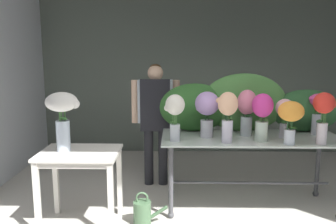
% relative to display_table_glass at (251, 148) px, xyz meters
% --- Properties ---
extents(ground_plane, '(8.51, 8.51, 0.00)m').
position_rel_display_table_glass_xyz_m(ground_plane, '(-0.50, 0.35, -0.68)').
color(ground_plane, beige).
extents(wall_back, '(5.35, 0.12, 2.80)m').
position_rel_display_table_glass_xyz_m(wall_back, '(-0.50, 2.28, 0.72)').
color(wall_back, slate).
rests_on(wall_back, ground).
extents(display_table_glass, '(1.96, 0.80, 0.82)m').
position_rel_display_table_glass_xyz_m(display_table_glass, '(0.00, 0.00, 0.00)').
color(display_table_glass, silver).
rests_on(display_table_glass, ground).
extents(side_table_white, '(0.77, 0.59, 0.77)m').
position_rel_display_table_glass_xyz_m(side_table_white, '(-1.77, -0.47, -0.01)').
color(side_table_white, silver).
rests_on(side_table_white, ground).
extents(florist, '(0.62, 0.24, 1.58)m').
position_rel_display_table_glass_xyz_m(florist, '(-1.09, 0.65, 0.30)').
color(florist, '#232328').
rests_on(florist, ground).
extents(foliage_backdrop, '(2.11, 0.32, 0.68)m').
position_rel_display_table_glass_xyz_m(foliage_backdrop, '(-0.02, 0.28, 0.42)').
color(foliage_backdrop, '#2D6028').
rests_on(foliage_backdrop, display_table_glass).
extents(vase_rosy_lilies, '(0.21, 0.21, 0.51)m').
position_rel_display_table_glass_xyz_m(vase_rosy_lilies, '(-0.05, 0.06, 0.43)').
color(vase_rosy_lilies, silver).
rests_on(vase_rosy_lilies, display_table_glass).
extents(vase_peach_dahlias, '(0.22, 0.21, 0.52)m').
position_rel_display_table_glass_xyz_m(vase_peach_dahlias, '(-0.31, -0.25, 0.45)').
color(vase_peach_dahlias, silver).
rests_on(vase_peach_dahlias, display_table_glass).
extents(vase_ivory_snapdragons, '(0.22, 0.20, 0.49)m').
position_rel_display_table_glass_xyz_m(vase_ivory_snapdragons, '(-0.84, -0.21, 0.44)').
color(vase_ivory_snapdragons, silver).
rests_on(vase_ivory_snapdragons, display_table_glass).
extents(vase_lilac_roses, '(0.26, 0.26, 0.50)m').
position_rel_display_table_glass_xyz_m(vase_lilac_roses, '(-0.49, -0.03, 0.44)').
color(vase_lilac_roses, silver).
rests_on(vase_lilac_roses, display_table_glass).
extents(vase_blush_ranunculus, '(0.19, 0.19, 0.43)m').
position_rel_display_table_glass_xyz_m(vase_blush_ranunculus, '(0.34, -0.04, 0.41)').
color(vase_blush_ranunculus, silver).
rests_on(vase_blush_ranunculus, display_table_glass).
extents(vase_scarlet_hydrangea, '(0.22, 0.21, 0.53)m').
position_rel_display_table_glass_xyz_m(vase_scarlet_hydrangea, '(0.64, -0.30, 0.47)').
color(vase_scarlet_hydrangea, silver).
rests_on(vase_scarlet_hydrangea, display_table_glass).
extents(vase_fuchsia_anemones, '(0.19, 0.17, 0.47)m').
position_rel_display_table_glass_xyz_m(vase_fuchsia_anemones, '(0.74, 0.11, 0.41)').
color(vase_fuchsia_anemones, silver).
rests_on(vase_fuchsia_anemones, display_table_glass).
extents(vase_magenta_carnations, '(0.22, 0.22, 0.50)m').
position_rel_display_table_glass_xyz_m(vase_magenta_carnations, '(0.06, -0.18, 0.42)').
color(vase_magenta_carnations, silver).
rests_on(vase_magenta_carnations, display_table_glass).
extents(vase_sunset_tulips, '(0.25, 0.25, 0.44)m').
position_rel_display_table_glass_xyz_m(vase_sunset_tulips, '(0.31, -0.31, 0.42)').
color(vase_sunset_tulips, silver).
rests_on(vase_sunset_tulips, display_table_glass).
extents(vase_white_roses_tall, '(0.33, 0.31, 0.58)m').
position_rel_display_table_glass_xyz_m(vase_white_roses_tall, '(-1.92, -0.47, 0.48)').
color(vase_white_roses_tall, silver).
rests_on(vase_white_roses_tall, side_table_white).
extents(watering_can, '(0.35, 0.18, 0.34)m').
position_rel_display_table_glass_xyz_m(watering_can, '(-1.16, -0.44, -0.55)').
color(watering_can, '#4C704C').
rests_on(watering_can, ground).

